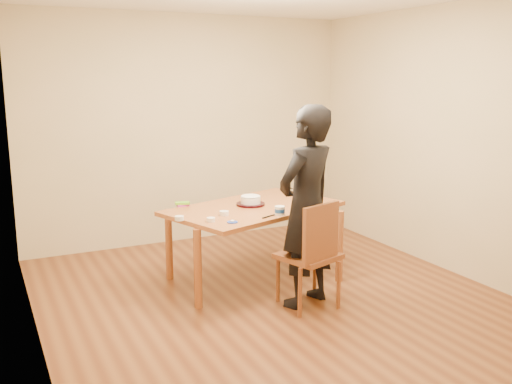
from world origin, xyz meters
name	(u,v)px	position (x,y,z in m)	size (l,w,h in m)	color
room_shell	(260,148)	(0.00, 0.34, 1.35)	(4.00, 4.50, 2.70)	#5A2D16
dining_table	(254,208)	(0.05, 0.59, 0.73)	(1.64, 0.97, 0.04)	brown
dining_chair	(308,256)	(0.20, -0.19, 0.45)	(0.45, 0.45, 0.04)	brown
cake_plate	(251,204)	(0.04, 0.64, 0.76)	(0.28, 0.28, 0.02)	#AB0B33
cake	(251,200)	(0.04, 0.64, 0.80)	(0.19, 0.19, 0.06)	white
frosting_dome	(251,196)	(0.04, 0.64, 0.85)	(0.19, 0.19, 0.03)	white
frosting_tub	(280,211)	(0.11, 0.16, 0.79)	(0.09, 0.09, 0.08)	white
frosting_lid	(232,222)	(-0.39, 0.11, 0.75)	(0.09, 0.09, 0.01)	#1B39B0
frosting_dollop	(232,221)	(-0.39, 0.11, 0.77)	(0.04, 0.04, 0.02)	white
ramekin_green	(211,220)	(-0.54, 0.22, 0.77)	(0.07, 0.07, 0.04)	white
ramekin_yellow	(224,213)	(-0.35, 0.38, 0.77)	(0.08, 0.08, 0.04)	white
ramekin_multi	(179,218)	(-0.77, 0.39, 0.77)	(0.08, 0.08, 0.04)	white
candy_box_pink	(183,205)	(-0.56, 0.90, 0.76)	(0.12, 0.06, 0.02)	#E83683
candy_box_green	(182,203)	(-0.56, 0.90, 0.78)	(0.14, 0.07, 0.02)	green
spatula	(269,216)	(-0.01, 0.15, 0.75)	(0.18, 0.02, 0.01)	black
person	(306,207)	(0.20, -0.14, 0.88)	(0.64, 0.42, 1.76)	black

